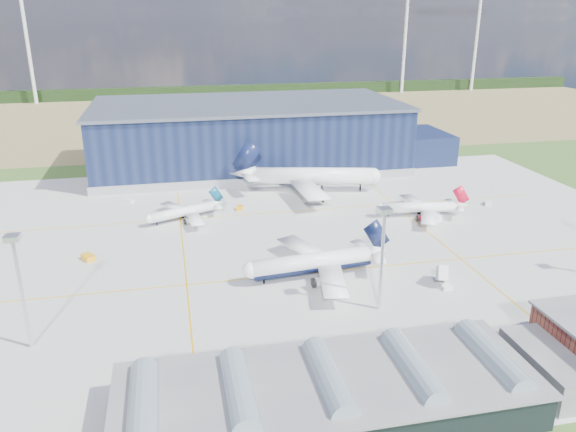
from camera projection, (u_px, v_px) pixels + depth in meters
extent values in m
plane|color=#365921|center=(301.00, 257.00, 146.22)|extent=(600.00, 600.00, 0.00)
cube|color=#AAABA5|center=(293.00, 242.00, 155.40)|extent=(220.00, 160.00, 0.06)
cube|color=#E9AA0C|center=(311.00, 273.00, 137.01)|extent=(180.00, 0.40, 0.02)
cube|color=#E9AA0C|center=(276.00, 212.00, 178.35)|extent=(180.00, 0.40, 0.02)
cube|color=#E9AA0C|center=(183.00, 251.00, 149.48)|extent=(0.40, 120.00, 0.02)
cube|color=#E9AA0C|center=(427.00, 231.00, 163.25)|extent=(0.40, 120.00, 0.02)
cube|color=olive|center=(220.00, 115.00, 348.32)|extent=(600.00, 220.00, 0.01)
cube|color=black|center=(209.00, 91.00, 420.45)|extent=(600.00, 8.00, 8.00)
cylinder|color=silver|center=(29.00, 51.00, 377.03)|extent=(2.40, 2.40, 70.00)
cylinder|color=silver|center=(404.00, 47.00, 430.14)|extent=(2.40, 2.40, 70.00)
cylinder|color=silver|center=(476.00, 46.00, 441.94)|extent=(2.40, 2.40, 70.00)
cube|color=#101936|center=(248.00, 136.00, 229.21)|extent=(120.00, 60.00, 25.00)
cube|color=gray|center=(249.00, 161.00, 232.95)|extent=(121.00, 61.00, 3.20)
cube|color=#4C5360|center=(247.00, 104.00, 224.76)|extent=(122.00, 62.00, 1.20)
cube|color=#101936|center=(416.00, 146.00, 241.01)|extent=(24.00, 30.00, 12.00)
cube|color=black|center=(328.00, 398.00, 88.11)|extent=(65.00, 22.00, 6.00)
cube|color=slate|center=(328.00, 381.00, 87.01)|extent=(66.00, 23.00, 0.50)
cube|color=slate|center=(553.00, 366.00, 95.98)|extent=(10.00, 18.00, 6.00)
cylinder|color=gray|center=(143.00, 405.00, 81.44)|extent=(4.40, 18.00, 4.40)
cylinder|color=gray|center=(239.00, 392.00, 84.19)|extent=(4.40, 18.00, 4.40)
cylinder|color=gray|center=(328.00, 380.00, 86.95)|extent=(4.40, 18.00, 4.40)
cylinder|color=gray|center=(413.00, 369.00, 89.70)|extent=(4.40, 18.00, 4.40)
cylinder|color=gray|center=(492.00, 358.00, 92.45)|extent=(4.40, 18.00, 4.40)
cylinder|color=silver|center=(22.00, 296.00, 103.09)|extent=(0.70, 0.70, 22.00)
cube|color=silver|center=(12.00, 238.00, 99.15)|extent=(2.60, 2.60, 1.00)
cylinder|color=silver|center=(382.00, 262.00, 116.86)|extent=(0.70, 0.70, 22.00)
cube|color=silver|center=(385.00, 210.00, 112.92)|extent=(2.60, 2.60, 1.00)
cube|color=#ECA214|center=(88.00, 257.00, 143.91)|extent=(3.89, 4.31, 1.53)
cube|color=silver|center=(313.00, 263.00, 140.10)|extent=(5.65, 3.86, 2.27)
cube|color=silver|center=(488.00, 203.00, 184.94)|extent=(3.20, 3.76, 1.38)
cube|color=silver|center=(433.00, 217.00, 171.50)|extent=(3.60, 5.29, 2.22)
cube|color=#ECA214|center=(240.00, 208.00, 180.65)|extent=(2.62, 3.34, 1.28)
cube|color=silver|center=(130.00, 201.00, 187.20)|extent=(3.25, 3.03, 1.17)
cube|color=silver|center=(526.00, 330.00, 110.34)|extent=(5.56, 4.05, 2.42)
cube|color=silver|center=(442.00, 277.00, 130.93)|extent=(3.99, 5.89, 3.50)
imported|color=#99999E|center=(334.00, 278.00, 133.32)|extent=(3.48, 2.54, 1.10)
imported|color=#99999E|center=(436.00, 346.00, 106.21)|extent=(3.77, 2.35, 1.17)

